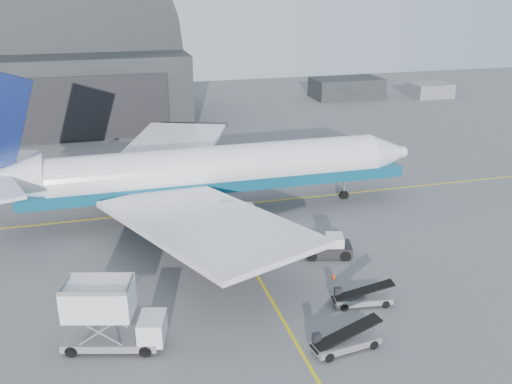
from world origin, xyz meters
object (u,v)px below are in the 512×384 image
object	(u,v)px
airliner	(201,172)
belt_loader_b	(362,298)
catering_truck	(109,316)
belt_loader_a	(345,341)
pushback_tug	(328,248)

from	to	relation	value
airliner	belt_loader_b	bearing A→B (deg)	-68.35
catering_truck	belt_loader_a	xyz separation A→B (m)	(14.73, -4.38, -1.72)
belt_loader_a	belt_loader_b	world-z (taller)	belt_loader_a
pushback_tug	belt_loader_b	world-z (taller)	pushback_tug
catering_truck	pushback_tug	size ratio (longest dim) A/B	1.52
catering_truck	pushback_tug	distance (m)	20.82
catering_truck	belt_loader_b	distance (m)	18.27
pushback_tug	belt_loader_b	distance (m)	8.27
airliner	belt_loader_a	size ratio (longest dim) A/B	9.32
airliner	catering_truck	xyz separation A→B (m)	(-9.97, -21.03, -2.28)
belt_loader_a	catering_truck	bearing A→B (deg)	155.52
catering_truck	airliner	bearing A→B (deg)	79.83
catering_truck	belt_loader_a	size ratio (longest dim) A/B	1.40
catering_truck	belt_loader_b	size ratio (longest dim) A/B	1.50
catering_truck	belt_loader_a	world-z (taller)	catering_truck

